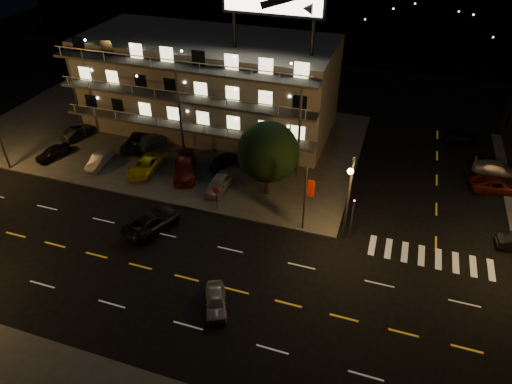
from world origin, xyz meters
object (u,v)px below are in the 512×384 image
(lot_car_4, at_px, (219,184))
(road_car_west, at_px, (152,222))
(tree, at_px, (267,153))
(lot_car_7, at_px, (152,140))
(road_car_east, at_px, (216,301))
(lot_car_2, at_px, (145,166))

(lot_car_4, bearing_deg, road_car_west, -115.54)
(tree, xyz_separation_m, road_car_west, (-7.82, -7.94, -3.75))
(tree, distance_m, road_car_west, 11.76)
(lot_car_7, xyz_separation_m, road_car_east, (15.41, -18.94, -0.21))
(road_car_east, bearing_deg, tree, 67.93)
(lot_car_7, xyz_separation_m, road_car_west, (6.93, -12.59, -0.09))
(lot_car_4, bearing_deg, lot_car_7, 151.27)
(lot_car_2, distance_m, road_car_east, 19.39)
(tree, bearing_deg, lot_car_7, 162.52)
(tree, distance_m, lot_car_4, 5.87)
(lot_car_2, bearing_deg, tree, 1.06)
(lot_car_4, distance_m, road_car_east, 14.25)
(lot_car_2, relative_size, lot_car_7, 1.01)
(road_car_east, distance_m, road_car_west, 10.60)
(road_car_east, bearing_deg, road_car_west, 118.44)
(road_car_west, bearing_deg, lot_car_4, -96.65)
(lot_car_7, height_order, road_car_east, lot_car_7)
(road_car_east, relative_size, road_car_west, 0.68)
(tree, relative_size, road_car_west, 1.37)
(tree, height_order, lot_car_4, tree)
(lot_car_2, height_order, lot_car_7, lot_car_7)
(lot_car_2, bearing_deg, lot_car_4, -5.06)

